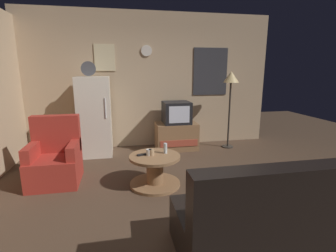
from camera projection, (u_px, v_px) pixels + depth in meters
ground_plane at (175, 197)px, 3.26m from camera, size 12.00×12.00×0.00m
wall_with_art at (151, 81)px, 5.31m from camera, size 5.20×0.12×2.78m
fridge at (95, 116)px, 4.78m from camera, size 0.60×0.62×1.77m
tv_stand at (176, 136)px, 5.21m from camera, size 0.84×0.53×0.55m
crt_tv at (176, 113)px, 5.10m from camera, size 0.54×0.51×0.44m
standing_lamp at (231, 83)px, 5.10m from camera, size 0.32×0.32×1.59m
coffee_table at (155, 170)px, 3.57m from camera, size 0.72×0.72×0.45m
wine_glass at (165, 148)px, 3.60m from camera, size 0.05×0.05×0.15m
mug_ceramic_white at (149, 152)px, 3.51m from camera, size 0.08×0.08×0.09m
mug_ceramic_tan at (151, 152)px, 3.51m from camera, size 0.08×0.08×0.09m
remote_control at (142, 155)px, 3.52m from camera, size 0.16×0.09×0.02m
armchair at (55, 160)px, 3.66m from camera, size 0.68×0.68×0.96m
couch at (274, 221)px, 2.21m from camera, size 1.70×0.80×0.92m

